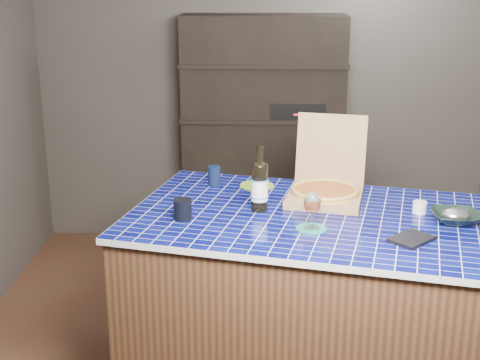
{
  "coord_description": "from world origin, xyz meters",
  "views": [
    {
      "loc": [
        -0.03,
        -3.42,
        2.09
      ],
      "look_at": [
        -0.13,
        0.0,
        1.02
      ],
      "focal_mm": 50.0,
      "sensor_mm": 36.0,
      "label": 1
    }
  ],
  "objects_px": {
    "wine_glass": "(312,203)",
    "mead_bottle": "(260,185)",
    "pizza_box": "(325,189)",
    "dvd_case": "(412,239)",
    "kitchen_island": "(306,302)",
    "bowl": "(455,217)"
  },
  "relations": [
    {
      "from": "wine_glass",
      "to": "mead_bottle",
      "type": "bearing_deg",
      "value": 133.44
    },
    {
      "from": "wine_glass",
      "to": "pizza_box",
      "type": "bearing_deg",
      "value": 76.54
    },
    {
      "from": "mead_bottle",
      "to": "wine_glass",
      "type": "relative_size",
      "value": 1.84
    },
    {
      "from": "pizza_box",
      "to": "mead_bottle",
      "type": "height_order",
      "value": "pizza_box"
    },
    {
      "from": "dvd_case",
      "to": "mead_bottle",
      "type": "bearing_deg",
      "value": -163.6
    },
    {
      "from": "pizza_box",
      "to": "wine_glass",
      "type": "distance_m",
      "value": 0.44
    },
    {
      "from": "kitchen_island",
      "to": "dvd_case",
      "type": "distance_m",
      "value": 0.72
    },
    {
      "from": "mead_bottle",
      "to": "dvd_case",
      "type": "distance_m",
      "value": 0.78
    },
    {
      "from": "mead_bottle",
      "to": "dvd_case",
      "type": "xyz_separation_m",
      "value": [
        0.67,
        -0.38,
        -0.12
      ]
    },
    {
      "from": "kitchen_island",
      "to": "bowl",
      "type": "distance_m",
      "value": 0.85
    },
    {
      "from": "mead_bottle",
      "to": "bowl",
      "type": "relative_size",
      "value": 1.48
    },
    {
      "from": "mead_bottle",
      "to": "wine_glass",
      "type": "height_order",
      "value": "mead_bottle"
    },
    {
      "from": "bowl",
      "to": "pizza_box",
      "type": "bearing_deg",
      "value": 151.18
    },
    {
      "from": "kitchen_island",
      "to": "wine_glass",
      "type": "bearing_deg",
      "value": -77.47
    },
    {
      "from": "kitchen_island",
      "to": "mead_bottle",
      "type": "xyz_separation_m",
      "value": [
        -0.25,
        0.06,
        0.61
      ]
    },
    {
      "from": "pizza_box",
      "to": "bowl",
      "type": "distance_m",
      "value": 0.67
    },
    {
      "from": "pizza_box",
      "to": "bowl",
      "type": "xyz_separation_m",
      "value": [
        0.58,
        -0.32,
        -0.03
      ]
    },
    {
      "from": "kitchen_island",
      "to": "pizza_box",
      "type": "xyz_separation_m",
      "value": [
        0.1,
        0.23,
        0.53
      ]
    },
    {
      "from": "pizza_box",
      "to": "bowl",
      "type": "bearing_deg",
      "value": -16.82
    },
    {
      "from": "kitchen_island",
      "to": "dvd_case",
      "type": "height_order",
      "value": "dvd_case"
    },
    {
      "from": "wine_glass",
      "to": "bowl",
      "type": "height_order",
      "value": "wine_glass"
    },
    {
      "from": "mead_bottle",
      "to": "bowl",
      "type": "xyz_separation_m",
      "value": [
        0.93,
        -0.15,
        -0.1
      ]
    }
  ]
}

